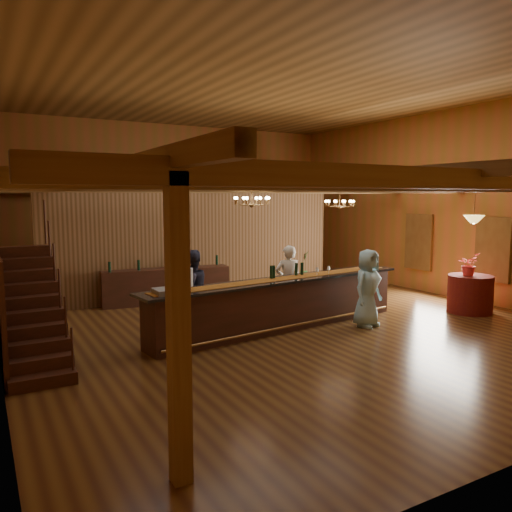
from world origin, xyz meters
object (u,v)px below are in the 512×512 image
backbar_shelf (167,286)px  chandelier_left (252,201)px  guest (367,288)px  pendant_lamp (474,219)px  floor_plant (302,268)px  round_table (470,294)px  tasting_bar (282,303)px  staff_second (191,291)px  chandelier_right (340,203)px  beverage_dispenser (186,276)px  bartender (288,281)px  raffle_drum (367,262)px

backbar_shelf → chandelier_left: chandelier_left is taller
chandelier_left → guest: (2.38, -1.15, -1.99)m
pendant_lamp → floor_plant: bearing=105.0°
backbar_shelf → round_table: backbar_shelf is taller
backbar_shelf → chandelier_left: 4.32m
tasting_bar → chandelier_left: chandelier_left is taller
tasting_bar → staff_second: bearing=149.3°
chandelier_left → pendant_lamp: bearing=-13.8°
tasting_bar → staff_second: (-1.85, 0.80, 0.33)m
chandelier_left → chandelier_right: 3.85m
beverage_dispenser → staff_second: (0.51, 1.05, -0.52)m
chandelier_left → pendant_lamp: 5.83m
bartender → guest: bearing=143.9°
round_table → floor_plant: 5.67m
backbar_shelf → round_table: (6.43, -4.90, -0.01)m
beverage_dispenser → chandelier_right: 5.90m
pendant_lamp → guest: 3.60m
beverage_dispenser → pendant_lamp: (7.44, -0.78, 0.98)m
round_table → bartender: 4.76m
chandelier_right → guest: size_ratio=0.45×
staff_second → chandelier_right: bearing=176.7°
round_table → guest: (-3.26, 0.23, 0.41)m
floor_plant → tasting_bar: bearing=-129.0°
tasting_bar → guest: bearing=-30.8°
chandelier_right → staff_second: (-4.86, -0.97, -1.88)m
tasting_bar → bartender: (0.71, 0.83, 0.32)m
raffle_drum → round_table: raffle_drum is taller
tasting_bar → chandelier_right: chandelier_right is taller
raffle_drum → bartender: (-2.03, 0.54, -0.42)m
pendant_lamp → floor_plant: size_ratio=0.78×
round_table → bartender: bartender is taller
chandelier_right → tasting_bar: bearing=-149.6°
raffle_drum → pendant_lamp: size_ratio=0.38×
beverage_dispenser → guest: 4.25m
chandelier_left → floor_plant: chandelier_left is taller
bartender → tasting_bar: bearing=69.4°
backbar_shelf → tasting_bar: bearing=-62.4°
staff_second → backbar_shelf: bearing=-113.7°
staff_second → floor_plant: bearing=-160.7°
pendant_lamp → floor_plant: pendant_lamp is taller
raffle_drum → beverage_dispenser: bearing=-173.9°
pendant_lamp → guest: bearing=175.9°
chandelier_left → staff_second: chandelier_left is taller
staff_second → floor_plant: (5.46, 3.66, -0.32)m
chandelier_left → pendant_lamp: (5.64, -1.38, -0.47)m
round_table → pendant_lamp: 1.92m
bartender → backbar_shelf: bearing=-36.1°
raffle_drum → guest: bearing=-130.5°
beverage_dispenser → raffle_drum: size_ratio=1.76×
beverage_dispenser → round_table: beverage_dispenser is taller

